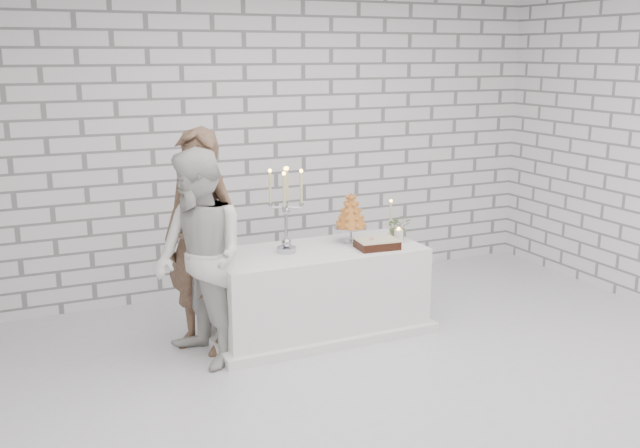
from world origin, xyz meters
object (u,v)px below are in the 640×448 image
at_px(groom, 201,242).
at_px(candelabra, 286,210).
at_px(croquembouche, 351,217).
at_px(cake_table, 318,291).
at_px(bride, 199,259).

height_order(groom, candelabra, groom).
xyz_separation_m(candelabra, croquembouche, (0.64, 0.07, -0.14)).
relative_size(cake_table, croquembouche, 3.96).
relative_size(cake_table, candelabra, 2.47).
relative_size(cake_table, groom, 0.99).
bearing_deg(croquembouche, bride, -168.75).
height_order(cake_table, groom, groom).
relative_size(bride, candelabra, 2.33).
bearing_deg(croquembouche, cake_table, -166.13).
xyz_separation_m(cake_table, candelabra, (-0.28, 0.02, 0.74)).
distance_m(cake_table, croquembouche, 0.71).
relative_size(cake_table, bride, 1.06).
distance_m(bride, croquembouche, 1.48).
bearing_deg(candelabra, bride, -164.70).
bearing_deg(cake_table, candelabra, 175.52).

